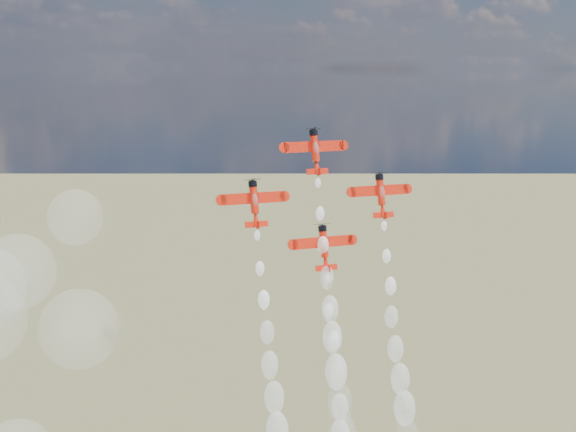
{
  "coord_description": "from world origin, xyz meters",
  "views": [
    {
      "loc": [
        -46.15,
        -111.36,
        128.86
      ],
      "look_at": [
        4.04,
        17.34,
        103.44
      ],
      "focal_mm": 50.0,
      "sensor_mm": 36.0,
      "label": 1
    }
  ],
  "objects_px": {
    "plane_slot": "(324,246)",
    "plane_left": "(254,203)",
    "plane_lead": "(315,151)",
    "plane_right": "(381,195)"
  },
  "relations": [
    {
      "from": "plane_slot",
      "to": "plane_left",
      "type": "bearing_deg",
      "value": 170.1
    },
    {
      "from": "plane_lead",
      "to": "plane_right",
      "type": "relative_size",
      "value": 1.0
    },
    {
      "from": "plane_lead",
      "to": "plane_right",
      "type": "bearing_deg",
      "value": -9.9
    },
    {
      "from": "plane_left",
      "to": "plane_slot",
      "type": "distance_m",
      "value": 14.94
    },
    {
      "from": "plane_right",
      "to": "plane_slot",
      "type": "bearing_deg",
      "value": -170.1
    },
    {
      "from": "plane_lead",
      "to": "plane_slot",
      "type": "xyz_separation_m",
      "value": [
        0.0,
        -4.28,
        -16.6
      ]
    },
    {
      "from": "plane_left",
      "to": "plane_right",
      "type": "relative_size",
      "value": 1.0
    },
    {
      "from": "plane_left",
      "to": "plane_slot",
      "type": "height_order",
      "value": "plane_left"
    },
    {
      "from": "plane_left",
      "to": "plane_slot",
      "type": "bearing_deg",
      "value": -9.9
    },
    {
      "from": "plane_right",
      "to": "plane_slot",
      "type": "height_order",
      "value": "plane_right"
    }
  ]
}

